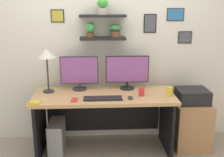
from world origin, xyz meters
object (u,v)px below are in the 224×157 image
(pen_cup, at_px, (142,92))
(drawer_cabinet, at_px, (190,124))
(keyboard, at_px, (103,98))
(printer, at_px, (192,96))
(monitor_right, at_px, (127,71))
(computer_tower_left, at_px, (57,136))
(cell_phone, at_px, (74,100))
(desk, at_px, (104,109))
(computer_mouse, at_px, (130,98))
(scissors_tray, at_px, (35,103))
(monitor_left, at_px, (79,72))
(desk_lamp, at_px, (47,56))
(water_cup, at_px, (170,91))

(pen_cup, height_order, drawer_cabinet, pen_cup)
(keyboard, xyz_separation_m, printer, (1.13, 0.24, -0.07))
(drawer_cabinet, height_order, printer, printer)
(monitor_right, relative_size, computer_tower_left, 1.36)
(keyboard, xyz_separation_m, pen_cup, (0.46, 0.10, 0.04))
(cell_phone, xyz_separation_m, pen_cup, (0.78, 0.12, 0.05))
(desk, xyz_separation_m, computer_mouse, (0.30, -0.23, 0.22))
(desk, bearing_deg, keyboard, -94.22)
(cell_phone, relative_size, scissors_tray, 1.17)
(monitor_left, distance_m, printer, 1.45)
(monitor_left, xyz_separation_m, pen_cup, (0.74, -0.29, -0.17))
(desk_lamp, relative_size, computer_tower_left, 1.34)
(computer_mouse, xyz_separation_m, pen_cup, (0.14, 0.10, 0.04))
(monitor_left, height_order, keyboard, monitor_left)
(monitor_right, distance_m, computer_tower_left, 1.21)
(monitor_left, relative_size, scissors_tray, 3.96)
(computer_tower_left, bearing_deg, scissors_tray, -117.13)
(computer_mouse, bearing_deg, computer_tower_left, 166.81)
(computer_mouse, xyz_separation_m, desk_lamp, (-0.98, 0.30, 0.43))
(desk, height_order, monitor_left, monitor_left)
(scissors_tray, distance_m, water_cup, 1.54)
(desk, xyz_separation_m, water_cup, (0.77, -0.15, 0.26))
(monitor_left, xyz_separation_m, computer_mouse, (0.60, -0.39, -0.21))
(cell_phone, distance_m, scissors_tray, 0.43)
(keyboard, relative_size, drawer_cabinet, 0.73)
(desk_lamp, relative_size, water_cup, 4.89)
(computer_mouse, height_order, water_cup, water_cup)
(keyboard, relative_size, computer_mouse, 4.89)
(monitor_left, bearing_deg, desk, -28.13)
(pen_cup, distance_m, printer, 0.69)
(computer_mouse, distance_m, water_cup, 0.48)
(cell_phone, bearing_deg, pen_cup, 9.74)
(keyboard, bearing_deg, cell_phone, -175.62)
(printer, distance_m, computer_tower_left, 1.78)
(cell_phone, height_order, scissors_tray, scissors_tray)
(desk, height_order, water_cup, water_cup)
(desk_lamp, bearing_deg, pen_cup, -10.38)
(desk_lamp, distance_m, drawer_cabinet, 2.00)
(drawer_cabinet, bearing_deg, keyboard, -167.77)
(monitor_right, height_order, cell_phone, monitor_right)
(keyboard, height_order, printer, same)
(keyboard, distance_m, cell_phone, 0.32)
(desk, relative_size, computer_tower_left, 4.22)
(computer_tower_left, bearing_deg, computer_mouse, -13.19)
(desk, distance_m, printer, 1.12)
(cell_phone, relative_size, pen_cup, 1.40)
(cell_phone, xyz_separation_m, printer, (1.45, 0.27, -0.07))
(desk, height_order, monitor_right, monitor_right)
(scissors_tray, bearing_deg, printer, 10.67)
(water_cup, height_order, printer, water_cup)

